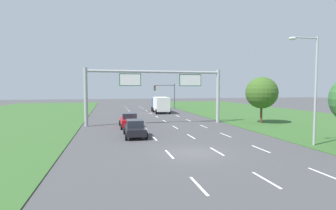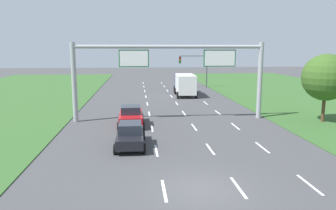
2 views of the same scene
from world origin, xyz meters
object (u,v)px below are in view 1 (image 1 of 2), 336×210
object	(u,v)px
box_truck	(160,104)
street_lamp	(312,81)
car_lead_silver	(129,120)
sign_gantry	(157,86)
traffic_light_mast	(166,91)
roadside_tree_mid	(262,93)
car_near_red	(135,128)

from	to	relation	value
box_truck	street_lamp	distance (m)	31.56
box_truck	street_lamp	xyz separation A→B (m)	(5.87, -30.82, 3.46)
car_lead_silver	sign_gantry	xyz separation A→B (m)	(3.65, 1.85, 4.07)
traffic_light_mast	sign_gantry	bearing A→B (deg)	-104.93
car_lead_silver	roadside_tree_mid	bearing A→B (deg)	-2.01
traffic_light_mast	car_lead_silver	bearing A→B (deg)	-111.08
car_near_red	traffic_light_mast	bearing A→B (deg)	73.24
traffic_light_mast	roadside_tree_mid	world-z (taller)	roadside_tree_mid
traffic_light_mast	street_lamp	bearing A→B (deg)	-85.95
car_lead_silver	sign_gantry	distance (m)	5.77
car_lead_silver	box_truck	xyz separation A→B (m)	(7.17, 17.59, 0.81)
box_truck	sign_gantry	world-z (taller)	sign_gantry
sign_gantry	traffic_light_mast	distance (m)	25.57
car_lead_silver	traffic_light_mast	distance (m)	28.61
car_near_red	traffic_light_mast	distance (m)	34.38
traffic_light_mast	street_lamp	xyz separation A→B (m)	(2.82, -39.76, 1.21)
car_near_red	car_lead_silver	xyz separation A→B (m)	(-0.06, 6.16, 0.02)
car_lead_silver	sign_gantry	world-z (taller)	sign_gantry
traffic_light_mast	roadside_tree_mid	bearing A→B (deg)	-76.17
traffic_light_mast	roadside_tree_mid	size ratio (longest dim) A/B	0.93
car_near_red	box_truck	world-z (taller)	box_truck
box_truck	street_lamp	bearing A→B (deg)	-77.12
sign_gantry	box_truck	bearing A→B (deg)	77.38
car_lead_silver	street_lamp	bearing A→B (deg)	-45.84
sign_gantry	roadside_tree_mid	xyz separation A→B (m)	(13.23, -2.31, -0.91)
sign_gantry	roadside_tree_mid	bearing A→B (deg)	-9.89
car_lead_silver	traffic_light_mast	bearing A→B (deg)	68.46
box_truck	sign_gantry	xyz separation A→B (m)	(-3.53, -15.74, 3.26)
box_truck	street_lamp	size ratio (longest dim) A/B	0.91
street_lamp	car_near_red	bearing A→B (deg)	151.45
car_lead_silver	roadside_tree_mid	size ratio (longest dim) A/B	0.75
roadside_tree_mid	traffic_light_mast	bearing A→B (deg)	103.83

